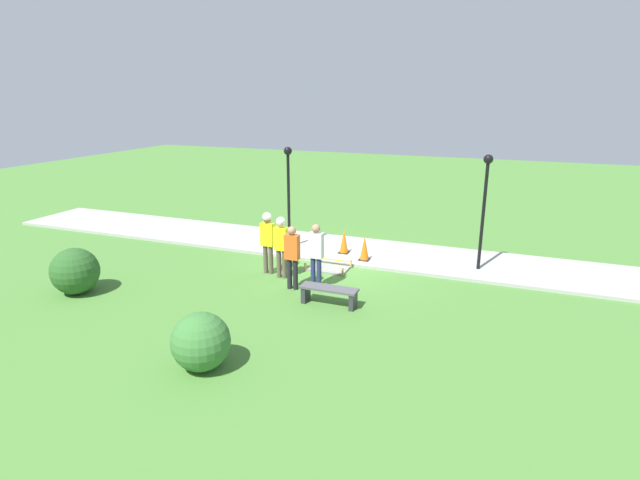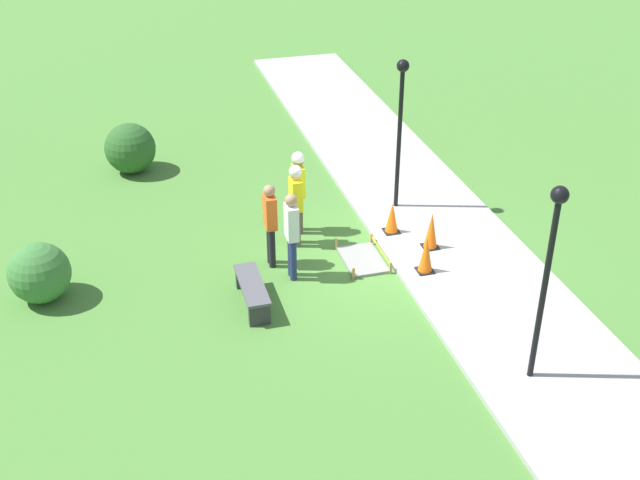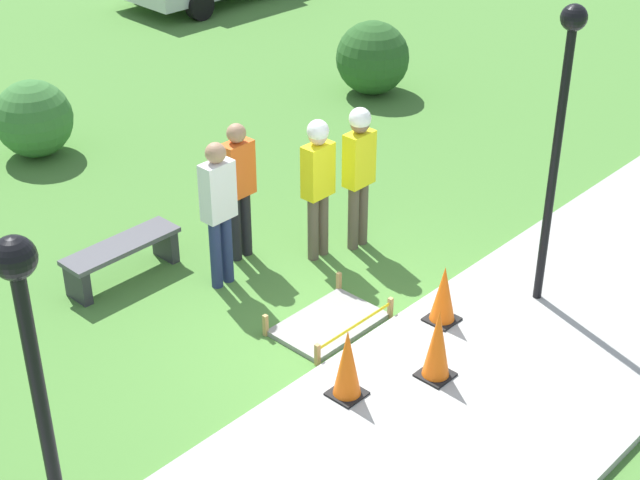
# 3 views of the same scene
# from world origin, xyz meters

# --- Properties ---
(ground_plane) EXTENTS (60.00, 60.00, 0.00)m
(ground_plane) POSITION_xyz_m (0.00, 0.00, 0.00)
(ground_plane) COLOR #477A33
(sidewalk) EXTENTS (28.00, 3.01, 0.10)m
(sidewalk) POSITION_xyz_m (0.00, -1.51, 0.05)
(sidewalk) COLOR #9E9E99
(sidewalk) RESTS_ON ground_plane
(wet_concrete_patch) EXTENTS (1.27, 0.85, 0.27)m
(wet_concrete_patch) POSITION_xyz_m (0.05, 0.51, 0.04)
(wet_concrete_patch) COLOR gray
(wet_concrete_patch) RESTS_ON ground_plane
(traffic_cone_near_patch) EXTENTS (0.34, 0.34, 0.79)m
(traffic_cone_near_patch) POSITION_xyz_m (-0.81, -0.54, 0.49)
(traffic_cone_near_patch) COLOR black
(traffic_cone_near_patch) RESTS_ON sidewalk
(traffic_cone_far_patch) EXTENTS (0.34, 0.34, 0.82)m
(traffic_cone_far_patch) POSITION_xyz_m (0.05, -1.01, 0.50)
(traffic_cone_far_patch) COLOR black
(traffic_cone_far_patch) RESTS_ON sidewalk
(traffic_cone_sidewalk_edge) EXTENTS (0.34, 0.34, 0.71)m
(traffic_cone_sidewalk_edge) POSITION_xyz_m (0.91, -0.44, 0.45)
(traffic_cone_sidewalk_edge) COLOR black
(traffic_cone_sidewalk_edge) RESTS_ON sidewalk
(park_bench) EXTENTS (1.52, 0.44, 0.49)m
(park_bench) POSITION_xyz_m (-0.91, 3.05, 0.34)
(park_bench) COLOR #2D2D33
(park_bench) RESTS_ON ground_plane
(worker_supervisor) EXTENTS (0.40, 0.27, 1.87)m
(worker_supervisor) POSITION_xyz_m (1.11, 1.67, 1.13)
(worker_supervisor) COLOR brown
(worker_supervisor) RESTS_ON ground_plane
(worker_assistant) EXTENTS (0.40, 0.28, 1.92)m
(worker_assistant) POSITION_xyz_m (1.65, 1.48, 1.17)
(worker_assistant) COLOR brown
(worker_assistant) RESTS_ON ground_plane
(bystander_in_orange_shirt) EXTENTS (0.40, 0.24, 1.83)m
(bystander_in_orange_shirt) POSITION_xyz_m (0.43, 2.37, 1.05)
(bystander_in_orange_shirt) COLOR black
(bystander_in_orange_shirt) RESTS_ON ground_plane
(bystander_in_gray_shirt) EXTENTS (0.40, 0.25, 1.87)m
(bystander_in_gray_shirt) POSITION_xyz_m (-0.16, 2.07, 1.08)
(bystander_in_gray_shirt) COLOR navy
(bystander_in_gray_shirt) RESTS_ON ground_plane
(lamppost_near) EXTENTS (0.28, 0.28, 3.50)m
(lamppost_near) POSITION_xyz_m (2.07, -0.97, 2.43)
(lamppost_near) COLOR black
(lamppost_near) RESTS_ON sidewalk
(lamppost_far) EXTENTS (0.28, 0.28, 3.52)m
(lamppost_far) POSITION_xyz_m (-4.35, -1.00, 2.44)
(lamppost_far) COLOR black
(lamppost_far) RESTS_ON sidewalk
(shrub_rounded_near) EXTENTS (1.29, 1.29, 1.29)m
(shrub_rounded_near) POSITION_xyz_m (5.86, 4.83, 0.64)
(shrub_rounded_near) COLOR #285623
(shrub_rounded_near) RESTS_ON ground_plane
(shrub_rounded_mid) EXTENTS (1.19, 1.19, 1.19)m
(shrub_rounded_mid) POSITION_xyz_m (0.37, 6.92, 0.60)
(shrub_rounded_mid) COLOR #387033
(shrub_rounded_mid) RESTS_ON ground_plane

